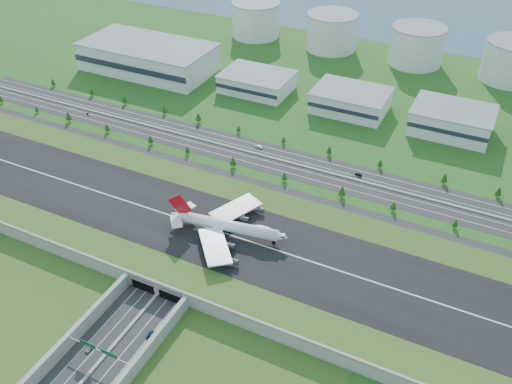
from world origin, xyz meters
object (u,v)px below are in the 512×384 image
at_px(fuel_tank_a, 256,19).
at_px(car_7, 259,146).
at_px(car_4, 88,114).
at_px(car_5, 358,175).
at_px(boeing_747, 228,226).
at_px(car_2, 150,335).
at_px(car_0, 90,348).

height_order(fuel_tank_a, car_7, fuel_tank_a).
bearing_deg(car_4, car_5, -63.94).
bearing_deg(car_4, boeing_747, -93.49).
bearing_deg(car_4, car_7, -61.16).
height_order(car_2, car_5, car_5).
bearing_deg(fuel_tank_a, car_7, -63.34).
relative_size(car_0, car_4, 1.31).
distance_m(car_0, car_4, 237.96).
relative_size(boeing_747, car_7, 12.12).
distance_m(boeing_747, car_7, 108.93).
bearing_deg(car_5, boeing_747, -14.22).
distance_m(car_0, car_7, 196.52).
bearing_deg(car_5, car_2, -5.22).
distance_m(fuel_tank_a, car_5, 276.60).
bearing_deg(car_0, fuel_tank_a, 105.04).
height_order(car_0, car_2, car_0).
bearing_deg(boeing_747, fuel_tank_a, 104.86).
bearing_deg(car_0, car_5, 69.92).
bearing_deg(car_0, car_4, 129.95).
xyz_separation_m(car_4, car_5, (223.23, 12.05, 0.16)).
height_order(fuel_tank_a, boeing_747, fuel_tank_a).
xyz_separation_m(car_2, car_7, (-28.89, 177.60, 0.05)).
relative_size(car_0, car_5, 1.02).
xyz_separation_m(car_4, car_7, (146.29, 15.04, 0.19)).
height_order(boeing_747, car_7, boeing_747).
bearing_deg(car_7, car_5, 97.69).
height_order(fuel_tank_a, car_4, fuel_tank_a).
relative_size(car_2, car_5, 1.16).
height_order(fuel_tank_a, car_0, fuel_tank_a).
xyz_separation_m(boeing_747, car_7, (-31.38, 103.46, -13.23)).
distance_m(fuel_tank_a, car_0, 417.82).
bearing_deg(car_2, boeing_747, -104.73).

